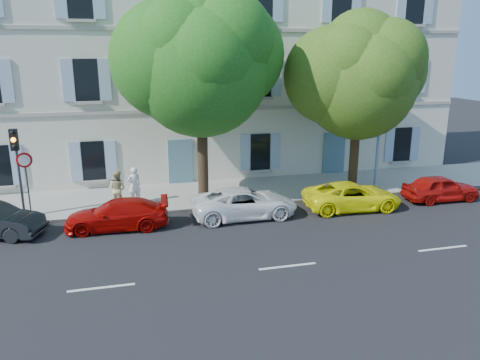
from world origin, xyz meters
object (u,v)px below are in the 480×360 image
object	(u,v)px
car_red_hatchback	(441,188)
traffic_light	(16,154)
tree_left	(201,68)
pedestrian_a	(134,185)
road_sign	(26,171)
car_yellow_supercar	(352,196)
car_red_coupe	(117,214)
street_lamp	(383,101)
car_white_coupe	(245,203)
pedestrian_b	(117,189)
tree_right	(359,82)

from	to	relation	value
car_red_hatchback	traffic_light	size ratio (longest dim) A/B	0.97
tree_left	car_red_hatchback	bearing A→B (deg)	-11.76
tree_left	traffic_light	xyz separation A→B (m)	(-7.79, -0.36, -3.36)
tree_left	pedestrian_a	world-z (taller)	tree_left
road_sign	pedestrian_a	distance (m)	4.58
car_red_hatchback	pedestrian_a	size ratio (longest dim) A/B	2.14
car_yellow_supercar	traffic_light	world-z (taller)	traffic_light
car_red_hatchback	traffic_light	xyz separation A→B (m)	(-18.89, 1.95, 2.26)
car_red_coupe	pedestrian_a	bearing A→B (deg)	167.41
traffic_light	car_red_coupe	bearing A→B (deg)	-26.86
road_sign	street_lamp	world-z (taller)	street_lamp
car_white_coupe	traffic_light	size ratio (longest dim) A/B	1.21
pedestrian_a	pedestrian_b	distance (m)	0.86
tree_left	pedestrian_b	distance (m)	6.53
tree_right	street_lamp	xyz separation A→B (m)	(1.34, -0.03, -0.89)
car_white_coupe	road_sign	size ratio (longest dim) A/B	1.65
car_white_coupe	road_sign	world-z (taller)	road_sign
tree_left	street_lamp	xyz separation A→B (m)	(8.79, -0.43, -1.59)
traffic_light	pedestrian_b	bearing A→B (deg)	5.40
car_red_hatchback	tree_right	xyz separation A→B (m)	(-3.66, 1.92, 4.91)
car_red_coupe	car_white_coupe	size ratio (longest dim) A/B	0.90
car_white_coupe	car_red_hatchback	xyz separation A→B (m)	(9.70, -0.06, -0.01)
tree_right	tree_left	bearing A→B (deg)	176.99
tree_left	pedestrian_b	xyz separation A→B (m)	(-3.89, 0.01, -5.24)
car_red_hatchback	car_white_coupe	bearing A→B (deg)	90.26
road_sign	pedestrian_a	xyz separation A→B (m)	(4.38, 0.69, -1.14)
car_red_hatchback	pedestrian_a	xyz separation A→B (m)	(-14.25, 2.73, 0.38)
road_sign	pedestrian_b	xyz separation A→B (m)	(3.63, 0.28, -1.14)
car_red_coupe	traffic_light	bearing A→B (deg)	-113.33
street_lamp	car_white_coupe	bearing A→B (deg)	-166.12
street_lamp	car_yellow_supercar	bearing A→B (deg)	-140.10
tree_right	road_sign	distance (m)	15.35
car_yellow_supercar	road_sign	size ratio (longest dim) A/B	1.59
car_yellow_supercar	car_red_coupe	bearing A→B (deg)	92.61
car_white_coupe	car_yellow_supercar	xyz separation A→B (m)	(5.01, -0.17, -0.02)
road_sign	pedestrian_b	world-z (taller)	road_sign
car_yellow_supercar	tree_right	size ratio (longest dim) A/B	0.53
car_red_hatchback	pedestrian_a	distance (m)	14.51
car_yellow_supercar	car_red_hatchback	world-z (taller)	car_red_hatchback
car_red_coupe	car_yellow_supercar	world-z (taller)	car_yellow_supercar
tree_right	pedestrian_a	bearing A→B (deg)	175.62
street_lamp	pedestrian_b	bearing A→B (deg)	178.03
car_white_coupe	tree_left	xyz separation A→B (m)	(-1.40, 2.25, 5.60)
pedestrian_a	car_white_coupe	bearing A→B (deg)	129.13
car_red_coupe	street_lamp	bearing A→B (deg)	101.97
tree_right	street_lamp	size ratio (longest dim) A/B	1.06
car_white_coupe	car_yellow_supercar	bearing A→B (deg)	-92.35
car_yellow_supercar	pedestrian_a	size ratio (longest dim) A/B	2.59
car_white_coupe	tree_left	size ratio (longest dim) A/B	0.48
tree_left	tree_right	xyz separation A→B (m)	(7.45, -0.39, -0.71)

